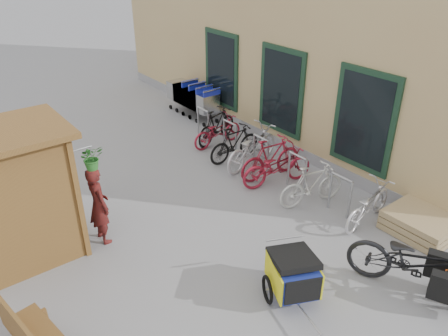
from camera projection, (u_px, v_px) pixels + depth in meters
ground at (253, 257)px, 7.78m from camera, size 80.00×80.00×0.00m
kiosk at (1, 183)px, 7.02m from camera, size 2.49×1.65×2.40m
bike_rack at (261, 150)px, 10.45m from camera, size 0.05×5.35×0.86m
pallet_stack at (420, 224)px, 8.31m from camera, size 1.00×1.20×0.40m
shopping_carts at (192, 96)px, 13.54m from camera, size 0.63×2.13×1.14m
child_trailer at (293, 273)px, 6.72m from camera, size 0.97×1.46×0.86m
cargo_bike at (419, 264)px, 6.79m from camera, size 1.55×2.25×1.12m
person_kiosk at (99, 205)px, 7.88m from camera, size 0.38×0.57×1.52m
bike_0 at (368, 204)px, 8.55m from camera, size 1.64×0.76×0.83m
bike_1 at (312, 185)px, 9.11m from camera, size 1.60×0.79×0.92m
bike_2 at (277, 166)px, 9.86m from camera, size 1.82×1.00×0.90m
bike_3 at (271, 158)px, 10.13m from camera, size 1.70×0.65×1.00m
bike_4 at (252, 147)px, 10.67m from camera, size 1.96×1.01×0.98m
bike_5 at (235, 143)px, 10.94m from camera, size 1.53×0.44×0.92m
bike_6 at (217, 131)px, 11.75m from camera, size 1.56×0.58×0.81m
bike_7 at (217, 125)px, 11.90m from camera, size 1.66×0.89×0.96m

